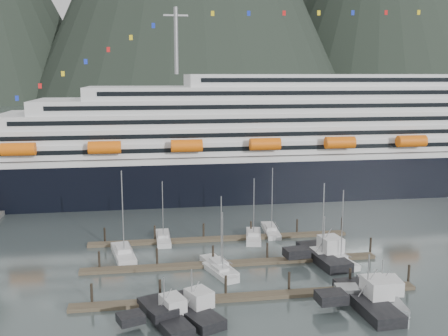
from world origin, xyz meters
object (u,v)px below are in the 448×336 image
(sailboat_f, at_px, (253,237))
(trawler_e, at_px, (322,255))
(sailboat_b, at_px, (219,267))
(trawler_b, at_px, (191,310))
(trawler_c, at_px, (380,294))
(trawler_d, at_px, (366,300))
(sailboat_h, at_px, (338,260))
(sailboat_c, at_px, (220,272))
(sailboat_e, at_px, (163,239))
(trawler_a, at_px, (163,315))
(sailboat_g, at_px, (271,231))
(sailboat_d, at_px, (319,256))
(cruise_ship, at_px, (329,144))
(sailboat_a, at_px, (123,254))

(sailboat_f, distance_m, trawler_e, 15.72)
(sailboat_b, xyz_separation_m, trawler_b, (-5.84, -15.72, 0.48))
(trawler_c, distance_m, trawler_d, 3.42)
(sailboat_h, relative_size, trawler_d, 0.94)
(sailboat_c, relative_size, sailboat_e, 0.88)
(sailboat_b, height_order, sailboat_h, sailboat_h)
(sailboat_e, relative_size, sailboat_f, 0.97)
(sailboat_h, bearing_deg, sailboat_b, 76.61)
(sailboat_b, height_order, sailboat_e, sailboat_b)
(trawler_a, bearing_deg, trawler_e, -76.57)
(sailboat_f, bearing_deg, sailboat_g, -40.40)
(sailboat_c, relative_size, sailboat_d, 0.77)
(sailboat_d, bearing_deg, sailboat_b, 92.47)
(sailboat_f, relative_size, trawler_b, 1.09)
(sailboat_e, distance_m, trawler_b, 31.72)
(trawler_b, bearing_deg, trawler_a, 75.27)
(sailboat_f, distance_m, trawler_b, 33.32)
(sailboat_d, relative_size, sailboat_e, 1.15)
(sailboat_g, bearing_deg, trawler_e, -159.24)
(sailboat_b, xyz_separation_m, trawler_e, (17.45, 1.26, 0.60))
(sailboat_d, relative_size, sailboat_h, 1.06)
(sailboat_b, height_order, sailboat_f, sailboat_b)
(sailboat_b, relative_size, trawler_a, 1.05)
(trawler_a, height_order, trawler_e, trawler_e)
(trawler_c, bearing_deg, cruise_ship, -7.76)
(trawler_a, bearing_deg, cruise_ship, -53.72)
(trawler_c, xyz_separation_m, trawler_d, (-2.87, -1.86, 0.15))
(sailboat_e, distance_m, trawler_a, 32.33)
(trawler_b, relative_size, trawler_c, 0.88)
(cruise_ship, xyz_separation_m, sailboat_a, (-52.51, -45.37, -11.59))
(trawler_b, bearing_deg, trawler_c, -112.56)
(cruise_ship, height_order, sailboat_a, cruise_ship)
(sailboat_h, height_order, trawler_d, sailboat_h)
(cruise_ship, bearing_deg, trawler_d, -106.18)
(sailboat_c, height_order, sailboat_d, sailboat_d)
(cruise_ship, relative_size, trawler_d, 15.57)
(trawler_c, bearing_deg, sailboat_c, 65.39)
(trawler_c, height_order, trawler_d, trawler_d)
(sailboat_e, height_order, trawler_a, sailboat_e)
(trawler_d, bearing_deg, trawler_c, -60.05)
(sailboat_c, relative_size, sailboat_g, 0.78)
(sailboat_e, bearing_deg, trawler_a, 177.18)
(sailboat_a, bearing_deg, sailboat_d, -110.72)
(sailboat_f, xyz_separation_m, trawler_c, (11.42, -28.76, 0.42))
(sailboat_c, relative_size, trawler_a, 0.88)
(sailboat_d, height_order, trawler_b, sailboat_d)
(sailboat_d, relative_size, trawler_d, 1.00)
(sailboat_a, relative_size, trawler_c, 1.22)
(cruise_ship, height_order, sailboat_b, cruise_ship)
(cruise_ship, distance_m, trawler_c, 71.18)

